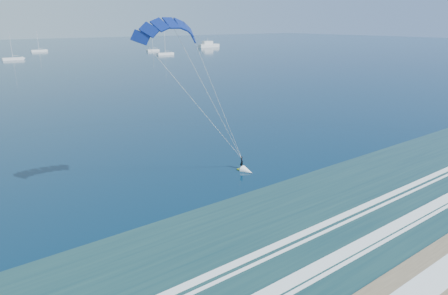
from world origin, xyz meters
TOP-DOWN VIEW (x-y plane):
  - kitesurfer_rig at (2.71, 22.36)m, footprint 16.92×6.96m
  - motor_yacht at (143.33, 225.47)m, footprint 15.47×4.13m
  - sailboat_3 at (14.85, 201.40)m, footprint 9.17×2.40m
  - sailboat_4 at (37.87, 251.02)m, footprint 8.98×2.40m
  - sailboat_5 at (93.70, 212.96)m, footprint 7.67×2.40m
  - sailboat_6 at (86.87, 185.29)m, footprint 9.57×2.40m

SIDE VIEW (x-z plane):
  - sailboat_5 at x=93.70m, z-range -4.63..5.98m
  - sailboat_4 at x=37.87m, z-range -5.41..6.77m
  - sailboat_6 at x=86.87m, z-range -5.74..7.11m
  - sailboat_3 at x=14.85m, z-range -5.64..7.02m
  - motor_yacht at x=143.33m, z-range -1.48..4.85m
  - kitesurfer_rig at x=2.71m, z-range 0.09..18.83m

